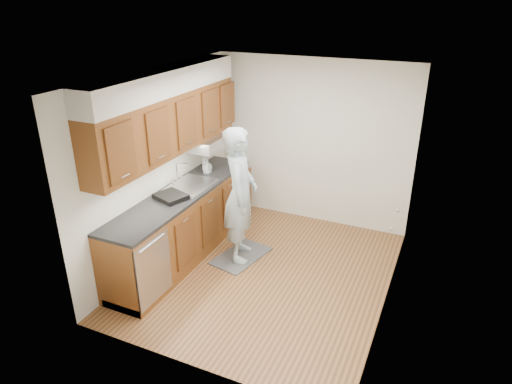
# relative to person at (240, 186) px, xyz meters

# --- Properties ---
(floor) EXTENTS (3.50, 3.50, 0.00)m
(floor) POSITION_rel_person_xyz_m (0.47, -0.24, -1.04)
(floor) COLOR #915F37
(floor) RESTS_ON ground
(ceiling) EXTENTS (3.50, 3.50, 0.00)m
(ceiling) POSITION_rel_person_xyz_m (0.47, -0.24, 1.46)
(ceiling) COLOR white
(ceiling) RESTS_ON wall_left
(wall_left) EXTENTS (0.02, 3.50, 2.50)m
(wall_left) POSITION_rel_person_xyz_m (-1.03, -0.24, 0.21)
(wall_left) COLOR silver
(wall_left) RESTS_ON floor
(wall_right) EXTENTS (0.02, 3.50, 2.50)m
(wall_right) POSITION_rel_person_xyz_m (1.97, -0.24, 0.21)
(wall_right) COLOR silver
(wall_right) RESTS_ON floor
(wall_back) EXTENTS (3.00, 0.02, 2.50)m
(wall_back) POSITION_rel_person_xyz_m (0.47, 1.51, 0.21)
(wall_back) COLOR silver
(wall_back) RESTS_ON floor
(counter) EXTENTS (0.64, 2.80, 1.30)m
(counter) POSITION_rel_person_xyz_m (-0.73, -0.24, -0.55)
(counter) COLOR brown
(counter) RESTS_ON floor
(upper_cabinets) EXTENTS (0.47, 2.80, 1.21)m
(upper_cabinets) POSITION_rel_person_xyz_m (-0.86, -0.19, 0.90)
(upper_cabinets) COLOR brown
(upper_cabinets) RESTS_ON wall_left
(closet_door) EXTENTS (0.02, 1.22, 2.05)m
(closet_door) POSITION_rel_person_xyz_m (1.96, 0.06, -0.02)
(closet_door) COLOR white
(closet_door) RESTS_ON wall_right
(floor_mat) EXTENTS (0.65, 0.92, 0.02)m
(floor_mat) POSITION_rel_person_xyz_m (0.00, 0.00, -1.04)
(floor_mat) COLOR #5B5B5D
(floor_mat) RESTS_ON floor
(person) EXTENTS (0.70, 0.85, 2.06)m
(person) POSITION_rel_person_xyz_m (0.00, 0.00, 0.00)
(person) COLOR #9DB5C0
(person) RESTS_ON floor_mat
(soap_bottle_a) EXTENTS (0.11, 0.11, 0.26)m
(soap_bottle_a) POSITION_rel_person_xyz_m (-0.82, 0.54, 0.03)
(soap_bottle_a) COLOR silver
(soap_bottle_a) RESTS_ON counter
(soap_bottle_b) EXTENTS (0.09, 0.09, 0.19)m
(soap_bottle_b) POSITION_rel_person_xyz_m (-0.76, 0.48, -0.01)
(soap_bottle_b) COLOR silver
(soap_bottle_b) RESTS_ON counter
(soap_bottle_c) EXTENTS (0.17, 0.17, 0.18)m
(soap_bottle_c) POSITION_rel_person_xyz_m (-0.79, 0.53, -0.01)
(soap_bottle_c) COLOR silver
(soap_bottle_c) RESTS_ON counter
(dish_rack) EXTENTS (0.46, 0.42, 0.06)m
(dish_rack) POSITION_rel_person_xyz_m (-0.73, -0.49, -0.07)
(dish_rack) COLOR black
(dish_rack) RESTS_ON counter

